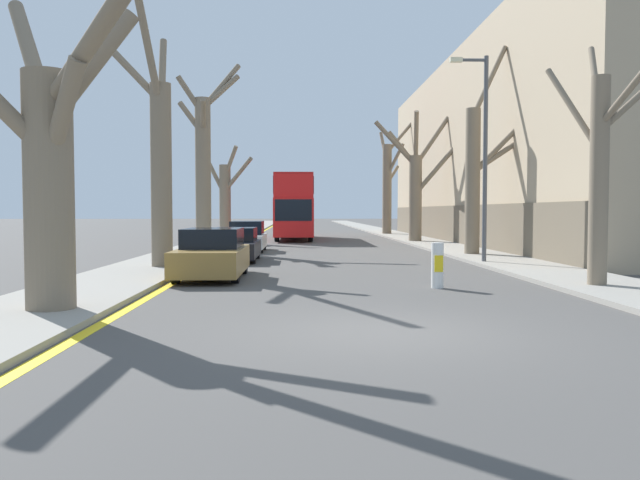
{
  "coord_description": "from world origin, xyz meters",
  "views": [
    {
      "loc": [
        -1.38,
        -9.91,
        1.95
      ],
      "look_at": [
        -0.08,
        27.73,
        0.2
      ],
      "focal_mm": 35.0,
      "sensor_mm": 36.0,
      "label": 1
    }
  ],
  "objects_px": {
    "street_tree_right_3": "(388,184)",
    "parked_car_1": "(234,245)",
    "street_tree_left_0": "(49,158)",
    "parked_car_2": "(247,237)",
    "street_tree_right_2": "(416,185)",
    "parked_car_0": "(212,255)",
    "street_tree_right_0": "(600,166)",
    "street_tree_left_3": "(226,199)",
    "street_tree_left_1": "(159,158)",
    "double_decker_bus": "(294,204)",
    "traffic_bollard": "(437,265)",
    "street_tree_right_1": "(476,174)",
    "lamp_post": "(482,148)",
    "street_tree_left_2": "(204,163)"
  },
  "relations": [
    {
      "from": "street_tree_right_3",
      "to": "parked_car_1",
      "type": "distance_m",
      "value": 28.28
    },
    {
      "from": "street_tree_left_0",
      "to": "parked_car_2",
      "type": "bearing_deg",
      "value": 83.52
    },
    {
      "from": "street_tree_right_2",
      "to": "parked_car_0",
      "type": "distance_m",
      "value": 22.39
    },
    {
      "from": "street_tree_right_0",
      "to": "street_tree_right_2",
      "type": "bearing_deg",
      "value": 90.67
    },
    {
      "from": "parked_car_1",
      "to": "parked_car_2",
      "type": "xyz_separation_m",
      "value": [
        -0.0,
        5.9,
        0.06
      ]
    },
    {
      "from": "street_tree_left_3",
      "to": "parked_car_0",
      "type": "height_order",
      "value": "street_tree_left_3"
    },
    {
      "from": "street_tree_left_1",
      "to": "street_tree_left_3",
      "type": "bearing_deg",
      "value": 89.83
    },
    {
      "from": "street_tree_left_0",
      "to": "street_tree_right_0",
      "type": "height_order",
      "value": "street_tree_left_0"
    },
    {
      "from": "street_tree_right_2",
      "to": "double_decker_bus",
      "type": "relative_size",
      "value": 0.75
    },
    {
      "from": "traffic_bollard",
      "to": "street_tree_right_3",
      "type": "bearing_deg",
      "value": 83.83
    },
    {
      "from": "street_tree_left_1",
      "to": "street_tree_right_1",
      "type": "height_order",
      "value": "street_tree_right_1"
    },
    {
      "from": "street_tree_right_1",
      "to": "parked_car_2",
      "type": "height_order",
      "value": "street_tree_right_1"
    },
    {
      "from": "double_decker_bus",
      "to": "traffic_bollard",
      "type": "relative_size",
      "value": 9.18
    },
    {
      "from": "street_tree_left_3",
      "to": "street_tree_right_0",
      "type": "xyz_separation_m",
      "value": [
        12.03,
        -23.87,
        0.34
      ]
    },
    {
      "from": "street_tree_right_2",
      "to": "street_tree_right_3",
      "type": "bearing_deg",
      "value": 89.56
    },
    {
      "from": "street_tree_left_3",
      "to": "street_tree_right_0",
      "type": "height_order",
      "value": "street_tree_right_0"
    },
    {
      "from": "parked_car_0",
      "to": "lamp_post",
      "type": "distance_m",
      "value": 10.72
    },
    {
      "from": "double_decker_bus",
      "to": "traffic_bollard",
      "type": "height_order",
      "value": "double_decker_bus"
    },
    {
      "from": "street_tree_right_1",
      "to": "parked_car_2",
      "type": "distance_m",
      "value": 11.15
    },
    {
      "from": "street_tree_left_3",
      "to": "street_tree_right_2",
      "type": "distance_m",
      "value": 11.83
    },
    {
      "from": "parked_car_2",
      "to": "traffic_bollard",
      "type": "xyz_separation_m",
      "value": [
        6.02,
        -14.73,
        -0.11
      ]
    },
    {
      "from": "parked_car_1",
      "to": "street_tree_left_3",
      "type": "bearing_deg",
      "value": 97.92
    },
    {
      "from": "street_tree_right_2",
      "to": "lamp_post",
      "type": "height_order",
      "value": "street_tree_right_2"
    },
    {
      "from": "street_tree_right_2",
      "to": "traffic_bollard",
      "type": "relative_size",
      "value": 6.84
    },
    {
      "from": "lamp_post",
      "to": "street_tree_right_1",
      "type": "bearing_deg",
      "value": 77.12
    },
    {
      "from": "street_tree_right_3",
      "to": "parked_car_0",
      "type": "bearing_deg",
      "value": -106.78
    },
    {
      "from": "street_tree_left_2",
      "to": "parked_car_0",
      "type": "relative_size",
      "value": 2.16
    },
    {
      "from": "street_tree_left_3",
      "to": "lamp_post",
      "type": "distance_m",
      "value": 20.14
    },
    {
      "from": "street_tree_left_0",
      "to": "street_tree_right_2",
      "type": "relative_size",
      "value": 0.83
    },
    {
      "from": "lamp_post",
      "to": "traffic_bollard",
      "type": "bearing_deg",
      "value": -114.64
    },
    {
      "from": "street_tree_left_1",
      "to": "street_tree_left_2",
      "type": "relative_size",
      "value": 0.93
    },
    {
      "from": "street_tree_right_1",
      "to": "parked_car_0",
      "type": "xyz_separation_m",
      "value": [
        -10.12,
        -8.43,
        -2.86
      ]
    },
    {
      "from": "traffic_bollard",
      "to": "street_tree_left_1",
      "type": "bearing_deg",
      "value": 147.26
    },
    {
      "from": "street_tree_right_2",
      "to": "street_tree_left_2",
      "type": "bearing_deg",
      "value": -147.1
    },
    {
      "from": "street_tree_right_3",
      "to": "lamp_post",
      "type": "relative_size",
      "value": 1.27
    },
    {
      "from": "double_decker_bus",
      "to": "parked_car_0",
      "type": "bearing_deg",
      "value": -95.07
    },
    {
      "from": "street_tree_left_2",
      "to": "street_tree_left_3",
      "type": "xyz_separation_m",
      "value": [
        0.04,
        8.61,
        -1.57
      ]
    },
    {
      "from": "traffic_bollard",
      "to": "street_tree_right_0",
      "type": "bearing_deg",
      "value": -4.88
    },
    {
      "from": "street_tree_left_3",
      "to": "parked_car_1",
      "type": "xyz_separation_m",
      "value": [
        2.04,
        -14.69,
        -2.11
      ]
    },
    {
      "from": "street_tree_right_2",
      "to": "lamp_post",
      "type": "distance_m",
      "value": 15.7
    },
    {
      "from": "street_tree_left_2",
      "to": "street_tree_right_0",
      "type": "height_order",
      "value": "street_tree_left_2"
    },
    {
      "from": "parked_car_2",
      "to": "traffic_bollard",
      "type": "distance_m",
      "value": 15.92
    },
    {
      "from": "street_tree_left_1",
      "to": "parked_car_1",
      "type": "distance_m",
      "value": 5.19
    },
    {
      "from": "double_decker_bus",
      "to": "street_tree_right_2",
      "type": "bearing_deg",
      "value": -32.47
    },
    {
      "from": "street_tree_left_3",
      "to": "traffic_bollard",
      "type": "bearing_deg",
      "value": -71.09
    },
    {
      "from": "double_decker_bus",
      "to": "parked_car_2",
      "type": "bearing_deg",
      "value": -99.89
    },
    {
      "from": "street_tree_left_1",
      "to": "traffic_bollard",
      "type": "distance_m",
      "value": 10.14
    },
    {
      "from": "lamp_post",
      "to": "parked_car_1",
      "type": "bearing_deg",
      "value": 167.9
    },
    {
      "from": "street_tree_left_2",
      "to": "street_tree_right_1",
      "type": "relative_size",
      "value": 1.01
    },
    {
      "from": "street_tree_left_0",
      "to": "street_tree_right_2",
      "type": "xyz_separation_m",
      "value": [
        11.82,
        26.39,
        0.62
      ]
    }
  ]
}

